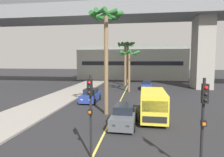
# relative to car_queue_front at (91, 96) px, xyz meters

# --- Properties ---
(sidewalk_left) EXTENTS (4.80, 80.00, 0.15)m
(sidewalk_left) POSITION_rel_car_queue_front_xyz_m (-4.53, -4.11, -0.65)
(sidewalk_left) COLOR gray
(sidewalk_left) RESTS_ON ground
(lane_stripe_center) EXTENTS (0.14, 56.00, 0.01)m
(lane_stripe_center) POSITION_rel_car_queue_front_xyz_m (3.47, 3.89, -0.72)
(lane_stripe_center) COLOR #DBCC4C
(lane_stripe_center) RESTS_ON ground
(bridge_overpass) EXTENTS (77.03, 8.00, 16.68)m
(bridge_overpass) POSITION_rel_car_queue_front_xyz_m (4.61, 13.96, 12.48)
(bridge_overpass) COLOR slate
(bridge_overpass) RESTS_ON ground
(pier_building_backdrop) EXTENTS (28.03, 8.04, 8.95)m
(pier_building_backdrop) POSITION_rel_car_queue_front_xyz_m (3.47, 30.24, 3.69)
(pier_building_backdrop) COLOR #ADB2A8
(pier_building_backdrop) RESTS_ON ground
(car_queue_front) EXTENTS (1.86, 4.11, 1.56)m
(car_queue_front) POSITION_rel_car_queue_front_xyz_m (0.00, 0.00, 0.00)
(car_queue_front) COLOR navy
(car_queue_front) RESTS_ON ground
(car_queue_second) EXTENTS (1.94, 4.15, 1.56)m
(car_queue_second) POSITION_rel_car_queue_front_xyz_m (4.65, -7.88, 0.00)
(car_queue_second) COLOR #4C5156
(car_queue_second) RESTS_ON ground
(car_queue_third) EXTENTS (1.93, 4.15, 1.56)m
(car_queue_third) POSITION_rel_car_queue_front_xyz_m (6.96, 11.29, 0.00)
(car_queue_third) COLOR navy
(car_queue_third) RESTS_ON ground
(delivery_van) EXTENTS (2.22, 5.28, 2.36)m
(delivery_van) POSITION_rel_car_queue_front_xyz_m (6.91, -5.97, 0.57)
(delivery_van) COLOR yellow
(delivery_van) RESTS_ON ground
(traffic_light_median_near) EXTENTS (0.24, 0.37, 4.20)m
(traffic_light_median_near) POSITION_rel_car_queue_front_xyz_m (3.43, -13.16, 1.99)
(traffic_light_median_near) COLOR black
(traffic_light_median_near) RESTS_ON ground
(traffic_light_right_far_corner) EXTENTS (0.24, 0.37, 4.20)m
(traffic_light_right_far_corner) POSITION_rel_car_queue_front_xyz_m (8.33, -14.20, 1.99)
(traffic_light_right_far_corner) COLOR black
(traffic_light_right_far_corner) RESTS_ON ground
(palm_tree_near_median) EXTENTS (3.12, 3.16, 9.32)m
(palm_tree_near_median) POSITION_rel_car_queue_front_xyz_m (2.77, -5.11, 6.99)
(palm_tree_near_median) COLOR brown
(palm_tree_near_median) RESTS_ON ground
(palm_tree_mid_median) EXTENTS (3.48, 3.59, 8.49)m
(palm_tree_mid_median) POSITION_rel_car_queue_front_xyz_m (2.90, 15.92, 5.75)
(palm_tree_mid_median) COLOR brown
(palm_tree_mid_median) RESTS_ON ground
(palm_tree_far_median) EXTENTS (3.39, 3.47, 6.58)m
(palm_tree_far_median) POSITION_rel_car_queue_front_xyz_m (4.11, 8.18, 4.67)
(palm_tree_far_median) COLOR brown
(palm_tree_far_median) RESTS_ON ground
(palm_tree_farthest_median) EXTENTS (3.29, 3.31, 9.15)m
(palm_tree_farthest_median) POSITION_rel_car_queue_front_xyz_m (3.00, 21.58, 6.32)
(palm_tree_farthest_median) COLOR brown
(palm_tree_farthest_median) RESTS_ON ground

